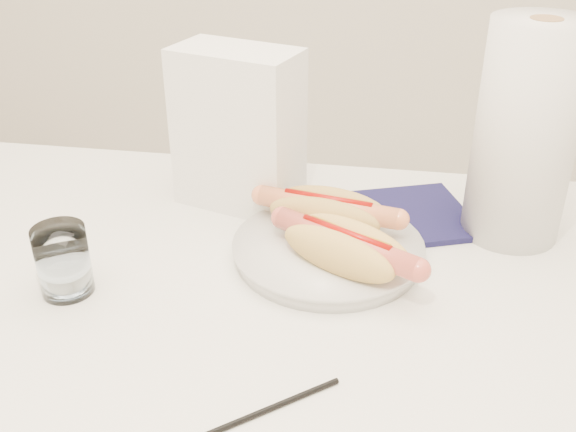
% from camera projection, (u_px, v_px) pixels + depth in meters
% --- Properties ---
extents(table, '(1.20, 0.80, 0.75)m').
position_uv_depth(table, '(272.00, 341.00, 0.82)').
color(table, white).
rests_on(table, ground).
extents(plate, '(0.32, 0.32, 0.02)m').
position_uv_depth(plate, '(328.00, 252.00, 0.87)').
color(plate, silver).
rests_on(plate, table).
extents(hotdog_left, '(0.19, 0.10, 0.05)m').
position_uv_depth(hotdog_left, '(328.00, 212.00, 0.90)').
color(hotdog_left, tan).
rests_on(hotdog_left, plate).
extents(hotdog_right, '(0.19, 0.14, 0.05)m').
position_uv_depth(hotdog_right, '(346.00, 248.00, 0.81)').
color(hotdog_right, '#E5B759').
rests_on(hotdog_right, plate).
extents(water_glass, '(0.06, 0.06, 0.09)m').
position_uv_depth(water_glass, '(63.00, 261.00, 0.79)').
color(water_glass, white).
rests_on(water_glass, table).
extents(chopstick_near, '(0.15, 0.13, 0.01)m').
position_uv_depth(chopstick_near, '(253.00, 416.00, 0.63)').
color(chopstick_near, black).
rests_on(chopstick_near, table).
extents(napkin_box, '(0.20, 0.15, 0.23)m').
position_uv_depth(napkin_box, '(238.00, 129.00, 0.96)').
color(napkin_box, white).
rests_on(napkin_box, table).
extents(navy_napkin, '(0.22, 0.22, 0.01)m').
position_uv_depth(navy_napkin, '(410.00, 215.00, 0.97)').
color(navy_napkin, '#14123B').
rests_on(navy_napkin, table).
extents(paper_towel_roll, '(0.16, 0.16, 0.30)m').
position_uv_depth(paper_towel_roll, '(525.00, 134.00, 0.87)').
color(paper_towel_roll, silver).
rests_on(paper_towel_roll, table).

